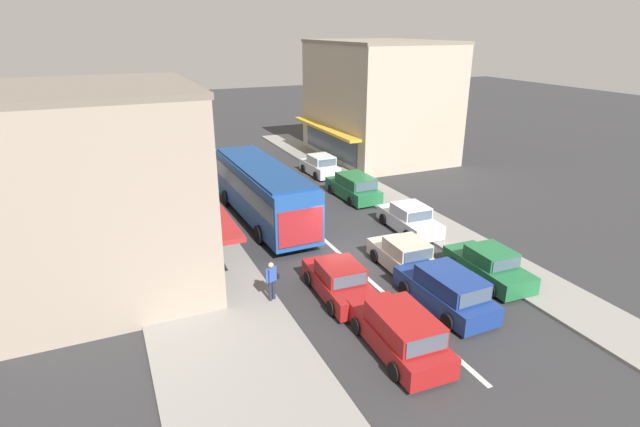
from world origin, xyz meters
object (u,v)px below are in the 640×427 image
(city_bus, at_px, (262,189))
(pedestrian_browsing_midblock, at_px, (272,279))
(sedan_behind_bus_near, at_px, (406,257))
(traffic_light_downstreet, at_px, (185,131))
(wagon_queue_gap_filler, at_px, (400,332))
(wagon_adjacent_lane_lead, at_px, (446,290))
(parked_sedan_kerb_front, at_px, (489,266))
(parked_hatchback_kerb_rear, at_px, (320,166))
(pedestrian_with_handbag_near, at_px, (191,176))
(parked_sedan_kerb_second, at_px, (409,219))
(parked_wagon_kerb_third, at_px, (354,187))
(sedan_adjacent_lane_trail, at_px, (339,281))

(city_bus, distance_m, pedestrian_browsing_midblock, 9.13)
(city_bus, distance_m, sedan_behind_bus_near, 9.46)
(traffic_light_downstreet, bearing_deg, wagon_queue_gap_filler, -85.05)
(city_bus, bearing_deg, traffic_light_downstreet, 98.09)
(wagon_adjacent_lane_lead, bearing_deg, city_bus, 106.93)
(traffic_light_downstreet, bearing_deg, wagon_adjacent_lane_lead, -77.66)
(parked_sedan_kerb_front, relative_size, parked_hatchback_kerb_rear, 1.13)
(parked_sedan_kerb_front, xyz_separation_m, pedestrian_with_handbag_near, (-9.45, 17.78, 0.40))
(parked_sedan_kerb_second, relative_size, parked_hatchback_kerb_rear, 1.14)
(parked_sedan_kerb_front, distance_m, parked_wagon_kerb_third, 12.06)
(wagon_adjacent_lane_lead, distance_m, parked_sedan_kerb_front, 3.32)
(parked_sedan_kerb_front, height_order, pedestrian_with_handbag_near, pedestrian_with_handbag_near)
(city_bus, bearing_deg, parked_sedan_kerb_front, -57.88)
(parked_sedan_kerb_front, bearing_deg, city_bus, 122.12)
(sedan_adjacent_lane_trail, bearing_deg, parked_sedan_kerb_second, 36.14)
(parked_sedan_kerb_front, bearing_deg, sedan_adjacent_lane_trail, 168.37)
(parked_sedan_kerb_front, xyz_separation_m, parked_sedan_kerb_second, (-0.01, 6.08, 0.00))
(wagon_queue_gap_filler, xyz_separation_m, sedan_behind_bus_near, (3.48, 4.99, -0.08))
(traffic_light_downstreet, bearing_deg, parked_sedan_kerb_second, -64.34)
(parked_sedan_kerb_second, height_order, pedestrian_with_handbag_near, pedestrian_with_handbag_near)
(wagon_adjacent_lane_lead, distance_m, parked_sedan_kerb_second, 7.86)
(traffic_light_downstreet, bearing_deg, city_bus, -81.91)
(pedestrian_with_handbag_near, bearing_deg, wagon_queue_gap_filler, -81.28)
(wagon_queue_gap_filler, height_order, sedan_adjacent_lane_trail, wagon_queue_gap_filler)
(wagon_adjacent_lane_lead, relative_size, pedestrian_browsing_midblock, 2.79)
(traffic_light_downstreet, xyz_separation_m, pedestrian_with_handbag_near, (-0.84, -6.19, -1.79))
(wagon_queue_gap_filler, bearing_deg, pedestrian_browsing_midblock, 121.22)
(wagon_adjacent_lane_lead, height_order, wagon_queue_gap_filler, same)
(sedan_adjacent_lane_trail, height_order, parked_wagon_kerb_third, parked_wagon_kerb_third)
(parked_wagon_kerb_third, relative_size, pedestrian_with_handbag_near, 2.78)
(sedan_behind_bus_near, height_order, parked_hatchback_kerb_rear, parked_hatchback_kerb_rear)
(sedan_behind_bus_near, distance_m, pedestrian_browsing_midblock, 6.39)
(parked_wagon_kerb_third, bearing_deg, parked_sedan_kerb_second, -87.68)
(sedan_adjacent_lane_trail, distance_m, pedestrian_with_handbag_near, 16.71)
(wagon_queue_gap_filler, height_order, parked_sedan_kerb_second, wagon_queue_gap_filler)
(sedan_behind_bus_near, distance_m, parked_hatchback_kerb_rear, 15.85)
(sedan_behind_bus_near, height_order, pedestrian_with_handbag_near, pedestrian_with_handbag_near)
(wagon_queue_gap_filler, distance_m, parked_hatchback_kerb_rear, 21.53)
(sedan_adjacent_lane_trail, distance_m, sedan_behind_bus_near, 3.80)
(parked_wagon_kerb_third, bearing_deg, parked_sedan_kerb_front, -88.78)
(parked_sedan_kerb_front, xyz_separation_m, parked_hatchback_kerb_rear, (-0.05, 17.79, 0.05))
(parked_sedan_kerb_second, relative_size, pedestrian_browsing_midblock, 2.61)
(sedan_behind_bus_near, distance_m, pedestrian_with_handbag_near, 16.97)
(sedan_adjacent_lane_trail, height_order, pedestrian_browsing_midblock, pedestrian_browsing_midblock)
(parked_sedan_kerb_front, relative_size, pedestrian_browsing_midblock, 2.61)
(wagon_queue_gap_filler, bearing_deg, parked_sedan_kerb_second, 54.82)
(city_bus, height_order, parked_sedan_kerb_front, city_bus)
(sedan_adjacent_lane_trail, relative_size, parked_hatchback_kerb_rear, 1.14)
(parked_wagon_kerb_third, distance_m, pedestrian_with_handbag_near, 10.84)
(parked_wagon_kerb_third, bearing_deg, wagon_queue_gap_filler, -112.08)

